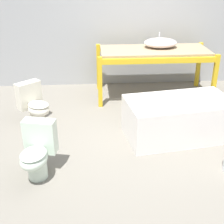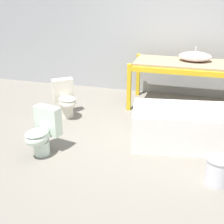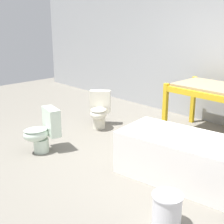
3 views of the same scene
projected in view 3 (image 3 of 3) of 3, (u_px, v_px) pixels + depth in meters
ground_plane at (137, 163)px, 4.24m from camera, size 12.00×12.00×0.00m
bathtub_main at (179, 154)px, 3.79m from camera, size 1.53×0.97×0.55m
toilet_near at (43, 131)px, 4.53m from camera, size 0.43×0.56×0.64m
toilet_far at (99, 110)px, 5.54m from camera, size 0.58×0.60×0.64m
bucket_white at (167, 210)px, 2.93m from camera, size 0.29×0.29×0.33m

